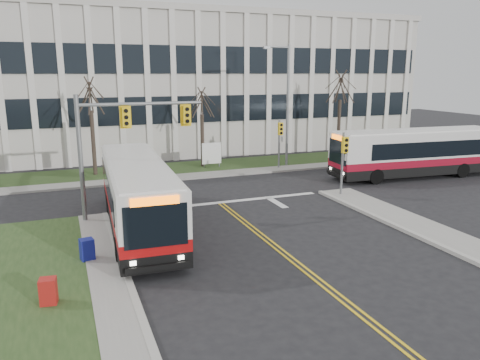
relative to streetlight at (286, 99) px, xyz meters
name	(u,v)px	position (x,y,z in m)	size (l,w,h in m)	color
ground	(284,254)	(-8.03, -16.20, -5.19)	(120.00, 120.00, 0.00)	black
sidewalk_west	(126,358)	(-15.03, -21.20, -5.12)	(1.20, 26.00, 0.14)	#9E9B93
sidewalk_cross	(253,171)	(-3.03, -1.00, -5.12)	(44.00, 1.60, 0.14)	#9E9B93
building_lawn	(240,164)	(-3.03, 1.80, -5.13)	(44.00, 5.00, 0.12)	#28401B
office_building	(197,85)	(-3.03, 13.80, 0.81)	(40.00, 16.00, 12.00)	beige
mast_arm_signal	(116,135)	(-13.65, -9.04, -0.94)	(6.11, 0.38, 6.20)	slate
signal_pole_near	(344,155)	(-0.83, -9.30, -2.69)	(0.34, 0.39, 3.80)	slate
signal_pole_far	(280,137)	(-0.83, -0.80, -2.69)	(0.34, 0.39, 3.80)	slate
streetlight	(286,99)	(0.00, 0.00, 0.00)	(2.15, 0.25, 9.20)	slate
directory_sign	(212,154)	(-5.53, 1.30, -4.02)	(1.50, 0.12, 2.00)	slate
tree_left	(90,97)	(-14.03, 1.80, 0.32)	(1.80, 1.80, 7.70)	#42352B
tree_mid	(202,104)	(-6.03, 2.00, -0.31)	(1.80, 1.80, 6.82)	#42352B
tree_right	(341,88)	(5.97, 1.80, 0.71)	(1.80, 1.80, 8.25)	#42352B
bus_main	(137,196)	(-13.03, -10.91, -3.62)	(2.56, 11.83, 3.15)	silver
bus_cross	(416,154)	(6.96, -6.50, -3.57)	(2.64, 12.18, 3.25)	silver
newspaper_box_blue	(87,251)	(-15.53, -14.22, -4.72)	(0.50, 0.45, 0.95)	navy
newspaper_box_red	(48,293)	(-16.88, -17.49, -4.72)	(0.50, 0.45, 0.95)	#A31815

